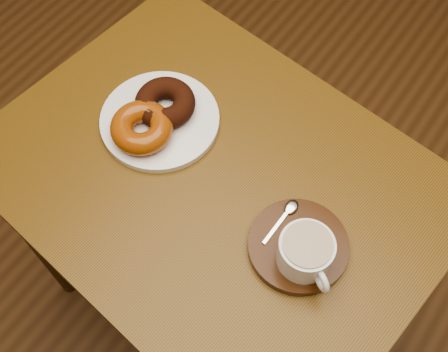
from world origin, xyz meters
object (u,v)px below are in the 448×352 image
Objects in this scene: saucer at (298,246)px; coffee_cup at (306,252)px; donut_plate at (160,120)px; cafe_table at (216,206)px.

coffee_cup reaches higher than saucer.
donut_plate is 1.34× the size of saucer.
coffee_cup is (0.35, -0.08, 0.04)m from donut_plate.
saucer is 1.52× the size of coffee_cup.
cafe_table is 3.88× the size of donut_plate.
saucer is at bearing 169.46° from coffee_cup.
coffee_cup is at bearing -12.88° from donut_plate.
donut_plate is at bearing -161.96° from coffee_cup.
saucer is at bearing -2.99° from cafe_table.
donut_plate is at bearing 173.50° from cafe_table.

